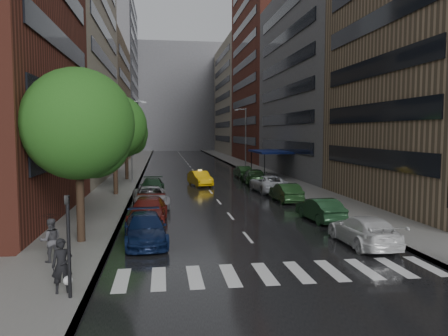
{
  "coord_description": "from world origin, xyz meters",
  "views": [
    {
      "loc": [
        -4.52,
        -18.63,
        5.67
      ],
      "look_at": [
        0.0,
        13.04,
        3.0
      ],
      "focal_mm": 35.0,
      "sensor_mm": 36.0,
      "label": 1
    }
  ],
  "objects": [
    {
      "name": "tree_near",
      "position": [
        -8.6,
        3.82,
        6.03
      ],
      "size": [
        5.53,
        5.53,
        8.81
      ],
      "color": "#382619",
      "rests_on": "ground"
    },
    {
      "name": "street_lamp_left",
      "position": [
        -7.72,
        30.0,
        4.89
      ],
      "size": [
        1.74,
        0.22,
        9.0
      ],
      "color": "gray",
      "rests_on": "sidewalk_left"
    },
    {
      "name": "parked_cars_left",
      "position": [
        -5.4,
        11.79,
        0.77
      ],
      "size": [
        3.04,
        22.22,
        1.59
      ],
      "color": "#0D193C",
      "rests_on": "ground"
    },
    {
      "name": "building_far",
      "position": [
        0.0,
        118.0,
        16.0
      ],
      "size": [
        40.0,
        14.0,
        32.0
      ],
      "primitive_type": "cube",
      "color": "slate",
      "rests_on": "ground"
    },
    {
      "name": "street_lamp_right",
      "position": [
        7.72,
        45.0,
        4.89
      ],
      "size": [
        1.74,
        0.22,
        9.0
      ],
      "color": "gray",
      "rests_on": "sidewalk_right"
    },
    {
      "name": "crosswalk",
      "position": [
        0.2,
        -2.0,
        0.01
      ],
      "size": [
        13.15,
        2.8,
        0.01
      ],
      "color": "silver",
      "rests_on": "ground"
    },
    {
      "name": "ped_bag_walker",
      "position": [
        -7.94,
        -3.4,
        1.07
      ],
      "size": [
        0.78,
        0.61,
        1.88
      ],
      "color": "black",
      "rests_on": "sidewalk_left"
    },
    {
      "name": "buildings_right",
      "position": [
        15.0,
        56.7,
        15.03
      ],
      "size": [
        8.05,
        109.1,
        36.0
      ],
      "color": "#937A5B",
      "rests_on": "ground"
    },
    {
      "name": "parked_cars_right",
      "position": [
        5.4,
        18.1,
        0.77
      ],
      "size": [
        2.99,
        37.75,
        1.6
      ],
      "color": "white",
      "rests_on": "ground"
    },
    {
      "name": "sidewalk_right",
      "position": [
        9.0,
        50.0,
        0.07
      ],
      "size": [
        4.0,
        140.0,
        0.15
      ],
      "primitive_type": "cube",
      "color": "gray",
      "rests_on": "ground"
    },
    {
      "name": "sidewalk_left",
      "position": [
        -9.0,
        50.0,
        0.07
      ],
      "size": [
        4.0,
        140.0,
        0.15
      ],
      "primitive_type": "cube",
      "color": "gray",
      "rests_on": "ground"
    },
    {
      "name": "taxi",
      "position": [
        -0.58,
        26.83,
        0.77
      ],
      "size": [
        2.51,
        4.91,
        1.54
      ],
      "primitive_type": "imported",
      "rotation": [
        0.0,
        0.0,
        0.19
      ],
      "color": "#DCA40B",
      "rests_on": "ground"
    },
    {
      "name": "ground",
      "position": [
        0.0,
        0.0,
        0.0
      ],
      "size": [
        220.0,
        220.0,
        0.0
      ],
      "primitive_type": "plane",
      "color": "gray",
      "rests_on": "ground"
    },
    {
      "name": "buildings_left",
      "position": [
        -15.0,
        58.79,
        15.99
      ],
      "size": [
        8.0,
        108.0,
        38.0
      ],
      "color": "maroon",
      "rests_on": "ground"
    },
    {
      "name": "tree_far",
      "position": [
        -8.6,
        33.13,
        5.48
      ],
      "size": [
        5.03,
        5.03,
        8.01
      ],
      "color": "#382619",
      "rests_on": "ground"
    },
    {
      "name": "road",
      "position": [
        0.0,
        50.0,
        0.01
      ],
      "size": [
        14.0,
        140.0,
        0.01
      ],
      "primitive_type": "cube",
      "color": "black",
      "rests_on": "ground"
    },
    {
      "name": "awning",
      "position": [
        8.98,
        35.0,
        3.13
      ],
      "size": [
        4.0,
        8.0,
        3.12
      ],
      "color": "navy",
      "rests_on": "sidewalk_right"
    },
    {
      "name": "ped_black_umbrella",
      "position": [
        -9.23,
        0.38,
        1.38
      ],
      "size": [
        1.09,
        0.98,
        2.09
      ],
      "color": "#454448",
      "rests_on": "sidewalk_left"
    },
    {
      "name": "tree_mid",
      "position": [
        -8.6,
        20.69,
        6.14
      ],
      "size": [
        5.63,
        5.63,
        8.98
      ],
      "color": "#382619",
      "rests_on": "ground"
    },
    {
      "name": "traffic_light",
      "position": [
        -7.6,
        -3.92,
        2.23
      ],
      "size": [
        0.18,
        0.15,
        3.45
      ],
      "color": "black",
      "rests_on": "sidewalk_left"
    }
  ]
}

